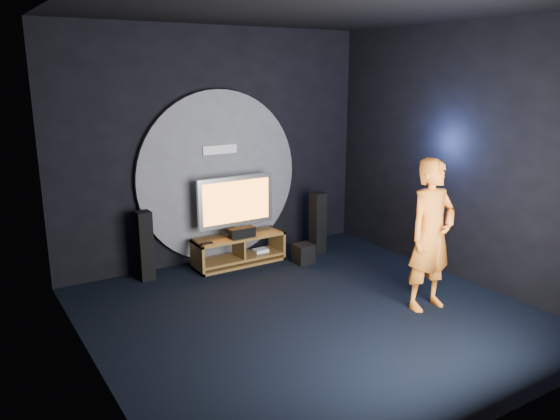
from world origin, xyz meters
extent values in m
plane|color=black|center=(0.00, 0.00, 0.00)|extent=(5.00, 5.00, 0.00)
cube|color=black|center=(0.00, 2.50, 1.75)|extent=(5.00, 0.04, 3.50)
cube|color=black|center=(0.00, -2.50, 1.75)|extent=(5.00, 0.04, 3.50)
cube|color=black|center=(-2.50, 0.00, 1.75)|extent=(0.04, 5.00, 3.50)
cube|color=black|center=(2.50, 0.00, 1.75)|extent=(0.04, 5.00, 3.50)
cube|color=black|center=(0.00, 0.00, 3.50)|extent=(5.00, 5.00, 0.01)
cylinder|color=#515156|center=(0.00, 2.44, 1.30)|extent=(2.60, 0.08, 2.60)
cube|color=white|center=(0.00, 2.39, 1.72)|extent=(0.55, 0.03, 0.13)
cube|color=olive|center=(0.11, 2.05, 0.43)|extent=(1.40, 0.45, 0.04)
cube|color=olive|center=(0.11, 2.05, 0.10)|extent=(1.36, 0.42, 0.04)
cube|color=olive|center=(-0.57, 2.05, 0.23)|extent=(0.04, 0.45, 0.45)
cube|color=olive|center=(0.79, 2.05, 0.23)|extent=(0.04, 0.45, 0.45)
cube|color=olive|center=(0.11, 2.05, 0.27)|extent=(0.03, 0.40, 0.29)
cube|color=olive|center=(0.11, 2.05, 0.02)|extent=(1.40, 0.45, 0.04)
cube|color=white|center=(0.49, 2.05, 0.14)|extent=(0.22, 0.16, 0.05)
cube|color=#B6B6BE|center=(0.11, 2.12, 0.47)|extent=(0.36, 0.22, 0.04)
cylinder|color=#B6B6BE|center=(0.11, 2.12, 0.54)|extent=(0.07, 0.07, 0.10)
cube|color=#B6B6BE|center=(0.11, 2.12, 0.97)|extent=(1.23, 0.06, 0.76)
cube|color=orange|center=(0.11, 2.09, 0.97)|extent=(1.09, 0.01, 0.62)
cube|color=black|center=(0.11, 1.94, 0.53)|extent=(0.40, 0.15, 0.15)
cube|color=black|center=(-0.47, 1.93, 0.46)|extent=(0.18, 0.05, 0.02)
cube|color=black|center=(-1.29, 2.19, 0.49)|extent=(0.20, 0.22, 0.99)
cube|color=black|center=(1.45, 1.87, 0.49)|extent=(0.20, 0.22, 0.99)
cube|color=black|center=(0.96, 1.56, 0.15)|extent=(0.27, 0.27, 0.30)
imported|color=orange|center=(1.36, -0.58, 0.93)|extent=(0.69, 0.46, 1.87)
camera|label=1|loc=(-3.55, -4.94, 2.87)|focal=35.00mm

